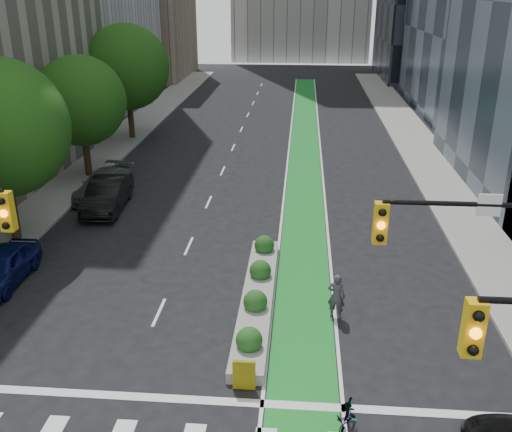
% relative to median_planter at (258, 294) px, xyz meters
% --- Properties ---
extents(ground, '(160.00, 160.00, 0.00)m').
position_rel_median_planter_xyz_m(ground, '(-1.20, -7.04, -0.37)').
color(ground, black).
rests_on(ground, ground).
extents(sidewalk_left, '(3.60, 90.00, 0.15)m').
position_rel_median_planter_xyz_m(sidewalk_left, '(-13.00, 17.96, -0.30)').
color(sidewalk_left, gray).
rests_on(sidewalk_left, ground).
extents(sidewalk_right, '(3.60, 90.00, 0.15)m').
position_rel_median_planter_xyz_m(sidewalk_right, '(10.60, 17.96, -0.30)').
color(sidewalk_right, gray).
rests_on(sidewalk_right, ground).
extents(bike_lane_paint, '(2.20, 70.00, 0.01)m').
position_rel_median_planter_xyz_m(bike_lane_paint, '(1.80, 22.96, -0.37)').
color(bike_lane_paint, '#178127').
rests_on(bike_lane_paint, ground).
extents(tree_midfar, '(5.60, 5.60, 7.76)m').
position_rel_median_planter_xyz_m(tree_midfar, '(-12.20, 14.96, 4.57)').
color(tree_midfar, black).
rests_on(tree_midfar, ground).
extents(tree_far, '(6.60, 6.60, 9.00)m').
position_rel_median_planter_xyz_m(tree_far, '(-12.20, 24.96, 5.32)').
color(tree_far, black).
rests_on(tree_far, ground).
extents(median_planter, '(1.20, 10.26, 1.10)m').
position_rel_median_planter_xyz_m(median_planter, '(0.00, 0.00, 0.00)').
color(median_planter, gray).
rests_on(median_planter, ground).
extents(bicycle, '(1.09, 2.03, 1.01)m').
position_rel_median_planter_xyz_m(bicycle, '(3.00, -6.84, 0.13)').
color(bicycle, gray).
rests_on(bicycle, ground).
extents(cyclist, '(0.75, 0.59, 1.81)m').
position_rel_median_planter_xyz_m(cyclist, '(3.00, -0.83, 0.53)').
color(cyclist, '#3E3844').
rests_on(cyclist, ground).
extents(parked_car_left_near, '(1.83, 4.42, 1.50)m').
position_rel_median_planter_xyz_m(parked_car_left_near, '(-10.70, 0.78, 0.38)').
color(parked_car_left_near, '#0E1654').
rests_on(parked_car_left_near, ground).
extents(parked_car_left_mid, '(2.21, 5.35, 1.72)m').
position_rel_median_planter_xyz_m(parked_car_left_mid, '(-9.10, 9.39, 0.49)').
color(parked_car_left_mid, black).
rests_on(parked_car_left_mid, ground).
extents(parked_car_left_far, '(2.68, 5.42, 1.51)m').
position_rel_median_planter_xyz_m(parked_car_left_far, '(-9.97, 11.41, 0.39)').
color(parked_car_left_far, '#575A5C').
rests_on(parked_car_left_far, ground).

